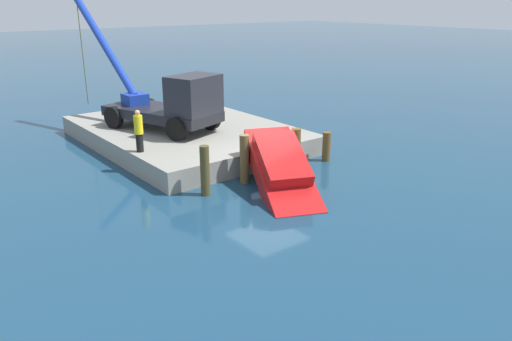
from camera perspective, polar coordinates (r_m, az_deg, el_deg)
name	(u,v)px	position (r m, az deg, el deg)	size (l,w,h in m)	color
ground	(268,177)	(19.02, 1.36, -0.79)	(200.00, 200.00, 0.00)	navy
dock	(185,134)	(23.74, -8.17, 4.16)	(10.95, 7.81, 0.84)	gray
crane_truck	(169,101)	(22.65, -9.99, 7.87)	(9.89, 3.93, 5.83)	black
dock_worker	(139,131)	(19.65, -13.33, 4.46)	(0.34, 0.34, 1.65)	black
salvaged_car	(282,171)	(17.48, 2.96, -0.09)	(4.80, 3.42, 2.68)	red
piling_near	(205,171)	(17.12, -5.89, -0.03)	(0.32, 0.32, 1.78)	#4C4321
piling_mid	(244,159)	(18.21, -1.34, 1.33)	(0.35, 0.35, 1.83)	brown
piling_far	(296,151)	(19.41, 4.60, 2.31)	(0.36, 0.36, 1.76)	brown
piling_end	(326,147)	(21.00, 8.10, 2.74)	(0.35, 0.35, 1.24)	brown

